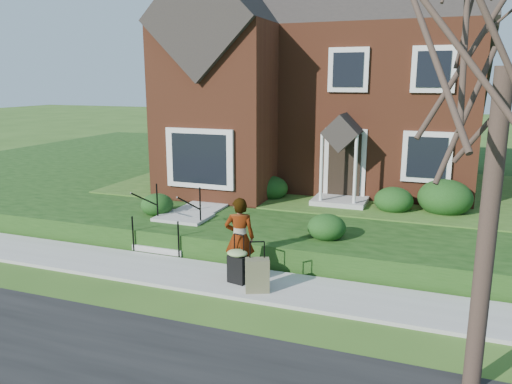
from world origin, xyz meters
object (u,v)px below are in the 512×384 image
at_px(tree_verge, 509,31).
at_px(woman, 240,238).
at_px(suitcase_black, 237,264).
at_px(suitcase_olive, 257,275).
at_px(front_steps, 175,227).

bearing_deg(tree_verge, woman, 151.80).
distance_m(suitcase_black, tree_verge, 6.68).
distance_m(suitcase_olive, tree_verge, 6.27).
bearing_deg(woman, suitcase_black, 85.52).
height_order(suitcase_black, suitcase_olive, suitcase_black).
height_order(front_steps, suitcase_black, front_steps).
height_order(woman, tree_verge, tree_verge).
relative_size(front_steps, woman, 1.13).
bearing_deg(suitcase_olive, front_steps, 121.55).
bearing_deg(woman, front_steps, -51.07).
bearing_deg(suitcase_olive, suitcase_black, 130.42).
xyz_separation_m(front_steps, suitcase_olive, (3.16, -2.24, -0.04)).
bearing_deg(suitcase_black, suitcase_olive, -14.09).
bearing_deg(suitcase_black, front_steps, 155.36).
distance_m(woman, suitcase_olive, 1.03).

